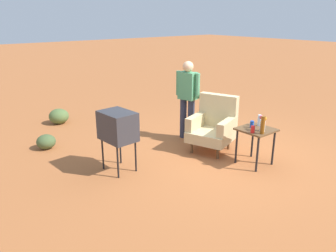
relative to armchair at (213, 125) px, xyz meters
name	(u,v)px	position (x,y,z in m)	size (l,w,h in m)	color
ground_plane	(222,155)	(0.31, -0.07, -0.50)	(60.00, 60.00, 0.00)	#AD6033
armchair	(213,125)	(0.00, 0.00, 0.00)	(0.98, 0.99, 1.06)	brown
side_table	(256,134)	(0.93, 0.08, 0.06)	(0.56, 0.56, 0.66)	black
tv_on_stand	(118,126)	(-0.33, -1.90, 0.28)	(0.63, 0.49, 1.03)	black
person_standing	(188,95)	(-0.78, 0.02, 0.44)	(0.56, 0.30, 1.64)	#2D3347
bottle_short_clear	(259,120)	(0.86, 0.25, 0.26)	(0.06, 0.06, 0.20)	silver
soda_can_red	(253,129)	(1.02, -0.14, 0.22)	(0.07, 0.07, 0.12)	red
bottle_tall_amber	(263,125)	(1.15, -0.06, 0.31)	(0.07, 0.07, 0.30)	brown
soda_can_blue	(252,124)	(0.84, 0.07, 0.22)	(0.07, 0.07, 0.12)	blue
flower_vase	(263,123)	(1.06, 0.06, 0.31)	(0.15, 0.10, 0.27)	silver
shrub_near	(46,142)	(-2.07, -2.54, -0.36)	(0.37, 0.37, 0.29)	#475B33
shrub_far	(59,116)	(-3.49, -1.73, -0.32)	(0.47, 0.47, 0.36)	#516B38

